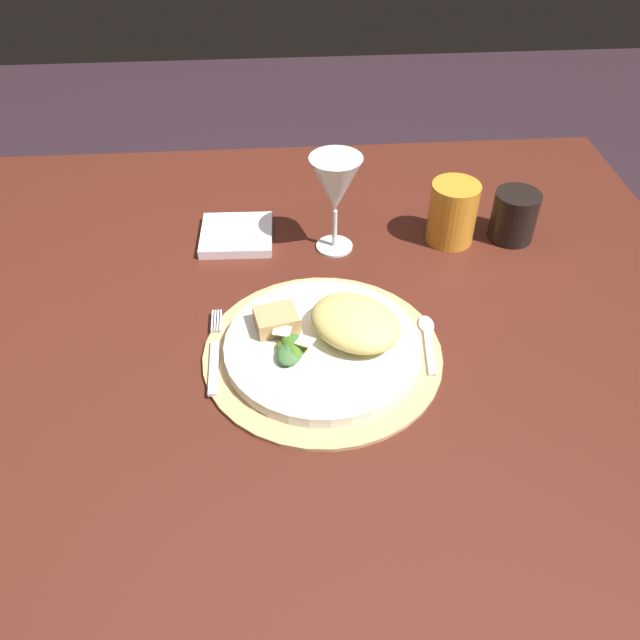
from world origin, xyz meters
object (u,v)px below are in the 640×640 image
Objects in this scene: dinner_plate at (323,347)px; fork at (215,355)px; dark_tumbler at (514,216)px; napkin at (237,235)px; dining_table at (280,376)px; spoon at (427,335)px; wine_glass at (335,187)px; amber_tumbler at (453,213)px.

fork is at bearing 178.93° from dinner_plate.
dinner_plate is 0.43m from dark_tumbler.
dining_table is at bearing -71.97° from napkin.
fork is at bearing -176.63° from spoon.
fork is 1.00× the size of wine_glass.
wine_glass is (0.19, 0.25, 0.11)m from fork.
dinner_plate is 2.29× the size of spoon.
dark_tumbler is at bearing 51.59° from spoon.
dinner_plate is 0.27m from wine_glass.
spoon is at bearing -128.41° from dark_tumbler.
wine_glass is at bearing -12.53° from napkin.
amber_tumbler is at bearing 34.03° from fork.
dark_tumbler is at bearing 37.40° from dinner_plate.
spoon is (0.21, -0.08, 0.15)m from dining_table.
wine_glass is at bearing 115.65° from spoon.
wine_glass is at bearing 57.32° from dining_table.
dark_tumbler is at bearing -0.69° from amber_tumbler.
dark_tumbler reaches higher than spoon.
dark_tumbler is (0.49, 0.26, 0.03)m from fork.
fork is 0.47m from amber_tumbler.
napkin is (-0.28, 0.27, -0.00)m from spoon.
fork is (-0.15, 0.00, -0.01)m from dinner_plate.
napkin reaches higher than fork.
dining_table is at bearing -150.74° from amber_tumbler.
fork is at bearing -94.70° from napkin.
dark_tumbler is (0.30, 0.01, -0.07)m from wine_glass.
napkin is (0.02, 0.29, -0.00)m from fork.
napkin is at bearing 135.70° from spoon.
dining_table is 0.39m from amber_tumbler.
napkin is 0.36m from amber_tumbler.
dinner_plate is (0.06, -0.10, 0.16)m from dining_table.
dark_tumbler is (0.40, 0.17, 0.18)m from dining_table.
amber_tumbler is 0.11m from dark_tumbler.
fork is 1.38× the size of napkin.
dining_table is 8.19× the size of wine_glass.
amber_tumbler reaches higher than dining_table.
fork is at bearing -152.21° from dark_tumbler.
dining_table is 0.25m from napkin.
dinner_plate reaches higher than spoon.
dinner_plate reaches higher than napkin.
wine_glass reaches higher than dinner_plate.
napkin is 1.14× the size of amber_tumbler.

